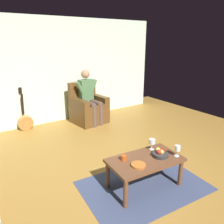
{
  "coord_description": "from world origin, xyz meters",
  "views": [
    {
      "loc": [
        1.8,
        2.13,
        1.99
      ],
      "look_at": [
        -0.47,
        -1.24,
        0.67
      ],
      "focal_mm": 35.87,
      "sensor_mm": 36.0,
      "label": 1
    }
  ],
  "objects_px": {
    "coffee_table": "(145,163)",
    "candle_jar": "(124,158)",
    "armchair": "(88,109)",
    "decorative_dish": "(138,165)",
    "wine_glass_near": "(152,142)",
    "wine_glass_far": "(177,149)",
    "person_seated": "(89,96)",
    "fruit_bowl": "(160,153)",
    "guitar": "(25,121)"
  },
  "relations": [
    {
      "from": "coffee_table",
      "to": "candle_jar",
      "type": "bearing_deg",
      "value": -27.42
    },
    {
      "from": "armchair",
      "to": "decorative_dish",
      "type": "height_order",
      "value": "armchair"
    },
    {
      "from": "coffee_table",
      "to": "wine_glass_near",
      "type": "bearing_deg",
      "value": -149.95
    },
    {
      "from": "wine_glass_far",
      "to": "coffee_table",
      "type": "bearing_deg",
      "value": -24.27
    },
    {
      "from": "person_seated",
      "to": "fruit_bowl",
      "type": "relative_size",
      "value": 5.87
    },
    {
      "from": "coffee_table",
      "to": "decorative_dish",
      "type": "height_order",
      "value": "decorative_dish"
    },
    {
      "from": "fruit_bowl",
      "to": "candle_jar",
      "type": "bearing_deg",
      "value": -21.79
    },
    {
      "from": "armchair",
      "to": "wine_glass_far",
      "type": "height_order",
      "value": "armchair"
    },
    {
      "from": "armchair",
      "to": "person_seated",
      "type": "xyz_separation_m",
      "value": [
        -0.01,
        0.05,
        0.35
      ]
    },
    {
      "from": "person_seated",
      "to": "decorative_dish",
      "type": "distance_m",
      "value": 2.91
    },
    {
      "from": "guitar",
      "to": "fruit_bowl",
      "type": "distance_m",
      "value": 3.36
    },
    {
      "from": "wine_glass_near",
      "to": "fruit_bowl",
      "type": "height_order",
      "value": "wine_glass_near"
    },
    {
      "from": "decorative_dish",
      "to": "wine_glass_near",
      "type": "bearing_deg",
      "value": -152.62
    },
    {
      "from": "coffee_table",
      "to": "armchair",
      "type": "bearing_deg",
      "value": -102.32
    },
    {
      "from": "armchair",
      "to": "fruit_bowl",
      "type": "height_order",
      "value": "armchair"
    },
    {
      "from": "wine_glass_near",
      "to": "candle_jar",
      "type": "height_order",
      "value": "wine_glass_near"
    },
    {
      "from": "coffee_table",
      "to": "fruit_bowl",
      "type": "distance_m",
      "value": 0.26
    },
    {
      "from": "wine_glass_far",
      "to": "fruit_bowl",
      "type": "height_order",
      "value": "wine_glass_far"
    },
    {
      "from": "candle_jar",
      "to": "armchair",
      "type": "bearing_deg",
      "value": -108.27
    },
    {
      "from": "wine_glass_near",
      "to": "candle_jar",
      "type": "bearing_deg",
      "value": 2.11
    },
    {
      "from": "coffee_table",
      "to": "fruit_bowl",
      "type": "bearing_deg",
      "value": 165.35
    },
    {
      "from": "decorative_dish",
      "to": "wine_glass_far",
      "type": "bearing_deg",
      "value": 170.21
    },
    {
      "from": "person_seated",
      "to": "wine_glass_near",
      "type": "distance_m",
      "value": 2.57
    },
    {
      "from": "decorative_dish",
      "to": "candle_jar",
      "type": "xyz_separation_m",
      "value": [
        0.07,
        -0.22,
        0.02
      ]
    },
    {
      "from": "coffee_table",
      "to": "candle_jar",
      "type": "distance_m",
      "value": 0.31
    },
    {
      "from": "person_seated",
      "to": "wine_glass_far",
      "type": "relative_size",
      "value": 8.09
    },
    {
      "from": "armchair",
      "to": "wine_glass_near",
      "type": "xyz_separation_m",
      "value": [
        0.33,
        2.6,
        0.21
      ]
    },
    {
      "from": "person_seated",
      "to": "wine_glass_far",
      "type": "distance_m",
      "value": 2.9
    },
    {
      "from": "candle_jar",
      "to": "coffee_table",
      "type": "bearing_deg",
      "value": 152.58
    },
    {
      "from": "guitar",
      "to": "wine_glass_far",
      "type": "relative_size",
      "value": 6.06
    },
    {
      "from": "guitar",
      "to": "candle_jar",
      "type": "bearing_deg",
      "value": 101.16
    },
    {
      "from": "armchair",
      "to": "guitar",
      "type": "xyz_separation_m",
      "value": [
        1.45,
        -0.36,
        -0.14
      ]
    },
    {
      "from": "person_seated",
      "to": "coffee_table",
      "type": "relative_size",
      "value": 1.23
    },
    {
      "from": "decorative_dish",
      "to": "armchair",
      "type": "bearing_deg",
      "value": -105.64
    },
    {
      "from": "guitar",
      "to": "wine_glass_far",
      "type": "xyz_separation_m",
      "value": [
        -1.27,
        3.3,
        0.34
      ]
    },
    {
      "from": "armchair",
      "to": "wine_glass_near",
      "type": "bearing_deg",
      "value": 75.71
    },
    {
      "from": "guitar",
      "to": "person_seated",
      "type": "bearing_deg",
      "value": 164.45
    },
    {
      "from": "coffee_table",
      "to": "person_seated",
      "type": "bearing_deg",
      "value": -102.66
    },
    {
      "from": "wine_glass_far",
      "to": "armchair",
      "type": "bearing_deg",
      "value": -93.54
    },
    {
      "from": "coffee_table",
      "to": "wine_glass_far",
      "type": "relative_size",
      "value": 6.55
    },
    {
      "from": "fruit_bowl",
      "to": "armchair",
      "type": "bearing_deg",
      "value": -97.59
    },
    {
      "from": "armchair",
      "to": "fruit_bowl",
      "type": "distance_m",
      "value": 2.84
    },
    {
      "from": "decorative_dish",
      "to": "candle_jar",
      "type": "bearing_deg",
      "value": -72.36
    },
    {
      "from": "wine_glass_near",
      "to": "fruit_bowl",
      "type": "distance_m",
      "value": 0.23
    },
    {
      "from": "coffee_table",
      "to": "decorative_dish",
      "type": "bearing_deg",
      "value": 23.41
    },
    {
      "from": "coffee_table",
      "to": "guitar",
      "type": "height_order",
      "value": "guitar"
    },
    {
      "from": "guitar",
      "to": "candle_jar",
      "type": "height_order",
      "value": "guitar"
    },
    {
      "from": "person_seated",
      "to": "guitar",
      "type": "xyz_separation_m",
      "value": [
        1.46,
        -0.41,
        -0.48
      ]
    },
    {
      "from": "armchair",
      "to": "person_seated",
      "type": "height_order",
      "value": "person_seated"
    },
    {
      "from": "person_seated",
      "to": "fruit_bowl",
      "type": "height_order",
      "value": "person_seated"
    }
  ]
}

